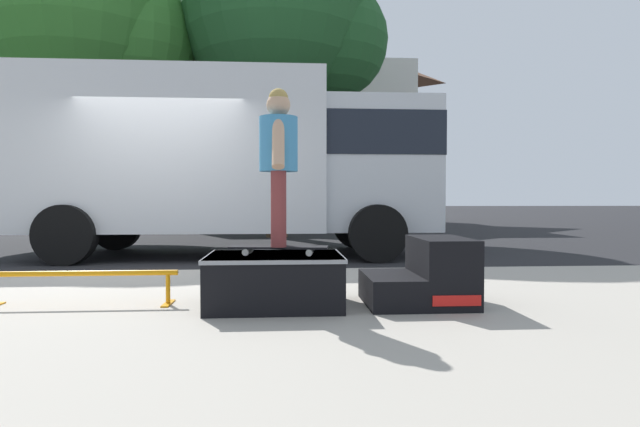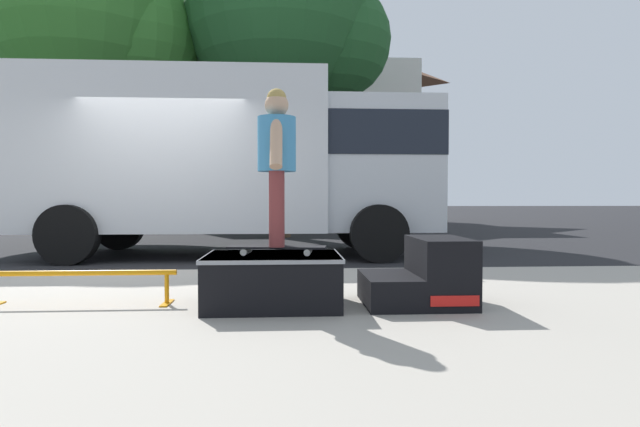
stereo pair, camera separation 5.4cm
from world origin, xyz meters
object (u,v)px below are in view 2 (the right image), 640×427
at_px(skate_box, 273,278).
at_px(street_tree_neighbour, 290,23).
at_px(grind_rail, 81,279).
at_px(street_tree_main, 99,22).
at_px(skateboard, 277,248).
at_px(box_truck, 235,158).
at_px(skater_kid, 277,154).
at_px(kicker_ramp, 424,277).

height_order(skate_box, street_tree_neighbour, street_tree_neighbour).
height_order(grind_rail, street_tree_neighbour, street_tree_neighbour).
xyz_separation_m(skate_box, street_tree_main, (-4.57, 9.01, 5.05)).
relative_size(grind_rail, skateboard, 1.92).
height_order(box_truck, street_tree_main, street_tree_main).
xyz_separation_m(skate_box, grind_rail, (-1.56, 0.13, -0.01)).
relative_size(street_tree_main, street_tree_neighbour, 0.97).
bearing_deg(skater_kid, box_truck, 99.58).
bearing_deg(grind_rail, skateboard, -5.44).
bearing_deg(grind_rail, street_tree_neighbour, 79.18).
height_order(skate_box, street_tree_main, street_tree_main).
height_order(skater_kid, street_tree_neighbour, street_tree_neighbour).
xyz_separation_m(grind_rail, box_truck, (0.76, 4.77, 1.37)).
distance_m(skate_box, skateboard, 0.25).
bearing_deg(grind_rail, kicker_ramp, -2.67).
xyz_separation_m(kicker_ramp, street_tree_neighbour, (-1.05, 9.22, 5.19)).
bearing_deg(skater_kid, street_tree_main, 117.01).
height_order(box_truck, street_tree_neighbour, street_tree_neighbour).
bearing_deg(street_tree_neighbour, box_truck, -102.78).
distance_m(skate_box, kicker_ramp, 1.23).
distance_m(grind_rail, box_truck, 5.02).
distance_m(kicker_ramp, skater_kid, 1.56).
bearing_deg(kicker_ramp, skater_kid, -178.98).
bearing_deg(skate_box, kicker_ramp, -0.02).
bearing_deg(street_tree_neighbour, skateboard, -90.92).
bearing_deg(kicker_ramp, street_tree_main, 122.79).
distance_m(box_truck, street_tree_neighbour, 5.85).
bearing_deg(skate_box, box_truck, 99.26).
height_order(skateboard, street_tree_main, street_tree_main).
bearing_deg(street_tree_neighbour, skater_kid, -90.92).
xyz_separation_m(skate_box, skater_kid, (0.03, -0.02, 1.00)).
bearing_deg(skateboard, skate_box, 145.61).
bearing_deg(box_truck, street_tree_main, 132.56).
distance_m(kicker_ramp, grind_rail, 2.79).
height_order(skateboard, skater_kid, skater_kid).
height_order(kicker_ramp, skater_kid, skater_kid).
bearing_deg(skater_kid, kicker_ramp, 1.02).
relative_size(kicker_ramp, skater_kid, 0.67).
xyz_separation_m(skate_box, street_tree_neighbour, (0.18, 9.21, 5.19)).
bearing_deg(box_truck, street_tree_neighbour, 77.22).
bearing_deg(grind_rail, skate_box, -4.75).
distance_m(kicker_ramp, box_truck, 5.48).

